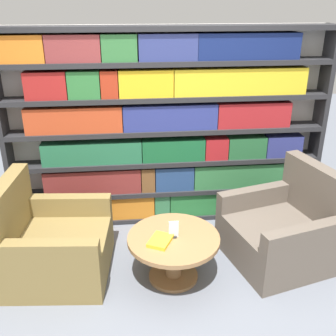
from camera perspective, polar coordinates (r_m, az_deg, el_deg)
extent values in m
plane|color=slate|center=(3.60, 2.06, -17.18)|extent=(14.00, 14.00, 0.00)
cube|color=silver|center=(4.31, -0.26, 6.07)|extent=(3.38, 0.05, 2.10)
cube|color=#262628|center=(4.35, -22.54, 4.42)|extent=(0.05, 0.30, 2.10)
cube|color=#262628|center=(4.65, 20.90, 5.85)|extent=(0.05, 0.30, 2.10)
cube|color=#262628|center=(4.61, -0.08, -6.65)|extent=(3.28, 0.30, 0.05)
cube|color=#262628|center=(4.46, -0.09, -3.04)|extent=(3.28, 0.30, 0.05)
cube|color=#262628|center=(4.31, -0.09, 1.12)|extent=(3.28, 0.30, 0.05)
cube|color=#262628|center=(4.19, -0.09, 5.55)|extent=(3.28, 0.30, 0.05)
cube|color=#262628|center=(4.09, -0.10, 10.21)|extent=(3.28, 0.30, 0.05)
cube|color=#262628|center=(4.02, -0.10, 15.07)|extent=(3.28, 0.30, 0.05)
cube|color=#262628|center=(3.99, -0.10, 19.69)|extent=(3.28, 0.30, 0.05)
cube|color=orange|center=(4.51, -10.51, -5.53)|extent=(1.32, 0.20, 0.26)
cube|color=#336E44|center=(4.51, -0.92, -5.14)|extent=(0.17, 0.20, 0.26)
cube|color=#276C34|center=(4.64, 9.43, -4.56)|extent=(1.49, 0.20, 0.26)
cube|color=maroon|center=(4.36, -10.80, -1.73)|extent=(1.04, 0.20, 0.27)
cube|color=brown|center=(4.35, -2.93, -1.41)|extent=(0.15, 0.20, 0.27)
cube|color=navy|center=(4.37, 0.88, -1.25)|extent=(0.42, 0.20, 0.27)
cube|color=#31713F|center=(4.51, 10.36, -0.81)|extent=(1.06, 0.20, 0.27)
cube|color=#246744|center=(4.23, -10.92, 2.34)|extent=(1.04, 0.20, 0.24)
cube|color=#175A30|center=(4.24, 0.74, 2.82)|extent=(0.67, 0.20, 0.24)
cube|color=maroon|center=(4.31, 6.89, 3.02)|extent=(0.25, 0.20, 0.24)
cube|color=#235A31|center=(4.40, 11.20, 3.15)|extent=(0.41, 0.20, 0.24)
cube|color=navy|center=(4.54, 16.23, 3.27)|extent=(0.40, 0.20, 0.24)
cube|color=#B64020|center=(4.13, -13.43, 6.93)|extent=(0.97, 0.20, 0.26)
cube|color=navy|center=(4.12, 0.29, 7.53)|extent=(0.97, 0.20, 0.26)
cube|color=maroon|center=(4.30, 12.16, 7.70)|extent=(0.78, 0.20, 0.26)
cube|color=maroon|center=(4.09, -17.25, 11.45)|extent=(0.40, 0.20, 0.27)
cube|color=#2D6F35|center=(4.03, -12.07, 11.83)|extent=(0.31, 0.20, 0.27)
cube|color=#A52D18|center=(4.02, -8.49, 12.03)|extent=(0.17, 0.20, 0.27)
cube|color=gold|center=(4.02, -3.23, 12.25)|extent=(0.54, 0.20, 0.27)
cube|color=gold|center=(4.17, 10.33, 12.34)|extent=(1.36, 0.20, 0.27)
cube|color=orange|center=(4.08, -20.66, 15.90)|extent=(0.46, 0.20, 0.25)
cube|color=brown|center=(3.99, -13.55, 16.57)|extent=(0.51, 0.20, 0.25)
cube|color=#2F6935|center=(3.96, -7.08, 16.97)|extent=(0.34, 0.20, 0.25)
cube|color=navy|center=(3.98, -0.13, 17.17)|extent=(0.57, 0.20, 0.25)
cube|color=navy|center=(4.14, 11.49, 16.98)|extent=(1.02, 0.20, 0.25)
cube|color=olive|center=(3.81, -15.66, -11.92)|extent=(0.98, 0.97, 0.39)
cube|color=olive|center=(3.69, -22.23, -5.80)|extent=(0.22, 0.90, 0.52)
cube|color=olive|center=(3.32, -16.60, -11.70)|extent=(0.78, 0.19, 0.20)
cube|color=olive|center=(3.95, -13.84, -5.25)|extent=(0.78, 0.19, 0.20)
cube|color=brown|center=(3.99, 15.70, -10.10)|extent=(1.11, 1.10, 0.39)
cube|color=brown|center=(3.99, 20.89, -3.28)|extent=(0.37, 0.90, 0.52)
cube|color=brown|center=(4.08, 12.21, -4.17)|extent=(0.77, 0.31, 0.20)
cube|color=brown|center=(3.55, 18.93, -9.52)|extent=(0.77, 0.31, 0.20)
cylinder|color=olive|center=(3.61, 0.79, -13.08)|extent=(0.15, 0.15, 0.39)
cylinder|color=olive|center=(3.72, 0.78, -15.33)|extent=(0.45, 0.45, 0.03)
cylinder|color=olive|center=(3.48, 0.81, -10.21)|extent=(0.81, 0.81, 0.04)
cube|color=black|center=(3.47, 0.82, -9.87)|extent=(0.05, 0.06, 0.01)
cube|color=white|center=(3.43, 0.82, -8.87)|extent=(0.09, 0.01, 0.15)
cube|color=gold|center=(3.39, -1.12, -10.51)|extent=(0.25, 0.27, 0.03)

